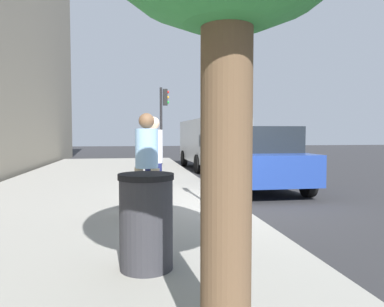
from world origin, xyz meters
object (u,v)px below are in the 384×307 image
pedestrian_at_meter (153,153)px  parked_van_far (211,141)px  parked_sedan_near (257,158)px  parking_meter (203,153)px  pedestrian_bystander (147,156)px  traffic_signal (163,113)px  trash_bin (146,221)px

pedestrian_at_meter → parked_van_far: (8.58, -3.05, 0.06)m
parked_sedan_near → parked_van_far: bearing=-0.0°
parking_meter → parked_van_far: bearing=-13.4°
parking_meter → parked_van_far: size_ratio=0.27×
parked_van_far → parking_meter: bearing=166.6°
pedestrian_bystander → parked_van_far: parked_van_far is taller
pedestrian_at_meter → traffic_signal: traffic_signal is taller
parking_meter → parked_sedan_near: bearing=-41.7°
pedestrian_bystander → traffic_signal: (10.90, -1.17, 1.37)m
pedestrian_at_meter → parked_van_far: bearing=44.0°
pedestrian_at_meter → pedestrian_bystander: 1.12m
parked_van_far → traffic_signal: 2.72m
parking_meter → parked_van_far: (8.31, -1.97, 0.09)m
pedestrian_at_meter → pedestrian_bystander: (-1.10, 0.17, 0.01)m
parked_van_far → traffic_signal: (1.21, 2.05, 1.32)m
pedestrian_at_meter → trash_bin: bearing=-120.8°
pedestrian_at_meter → parked_van_far: size_ratio=0.34×
parking_meter → trash_bin: parking_meter is taller
pedestrian_at_meter → parked_sedan_near: pedestrian_at_meter is taller
trash_bin → parked_sedan_near: bearing=-28.9°
pedestrian_bystander → parked_van_far: 10.20m
parking_meter → trash_bin: 4.04m
parked_sedan_near → traffic_signal: 7.77m
parking_meter → pedestrian_at_meter: (-0.27, 1.07, 0.03)m
trash_bin → parking_meter: bearing=-19.4°
parking_meter → traffic_signal: (9.52, 0.07, 1.41)m
pedestrian_bystander → traffic_signal: bearing=40.3°
parking_meter → traffic_signal: traffic_signal is taller
pedestrian_bystander → trash_bin: 2.47m
pedestrian_bystander → trash_bin: bearing=-135.8°
pedestrian_at_meter → parked_sedan_near: bearing=12.7°
parked_sedan_near → parked_van_far: size_ratio=0.84×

